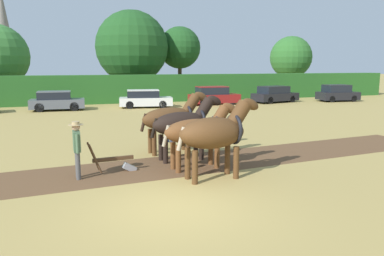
% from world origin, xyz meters
% --- Properties ---
extents(ground_plane, '(240.00, 240.00, 0.00)m').
position_xyz_m(ground_plane, '(0.00, 0.00, 0.00)').
color(ground_plane, '#A88E4C').
extents(plowed_furrow_strip, '(31.26, 5.15, 0.01)m').
position_xyz_m(plowed_furrow_strip, '(-3.00, 3.41, 0.00)').
color(plowed_furrow_strip, brown).
rests_on(plowed_furrow_strip, ground).
extents(hedgerow, '(65.10, 1.68, 2.56)m').
position_xyz_m(hedgerow, '(0.00, 26.61, 1.28)').
color(hedgerow, '#286023').
rests_on(hedgerow, ground).
extents(tree_center, '(7.56, 7.56, 9.11)m').
position_xyz_m(tree_center, '(4.76, 31.49, 5.33)').
color(tree_center, brown).
rests_on(tree_center, ground).
extents(tree_center_right, '(4.66, 4.66, 7.72)m').
position_xyz_m(tree_center_right, '(10.30, 32.43, 5.36)').
color(tree_center_right, '#423323').
rests_on(tree_center_right, ground).
extents(tree_right, '(5.24, 5.24, 7.07)m').
position_xyz_m(tree_right, '(25.16, 32.90, 4.43)').
color(tree_right, '#423323').
rests_on(tree_right, ground).
extents(church_spire, '(2.34, 2.34, 15.22)m').
position_xyz_m(church_spire, '(-10.26, 55.62, 7.97)').
color(church_spire, gray).
rests_on(church_spire, ground).
extents(draft_horse_lead_left, '(2.83, 1.16, 2.51)m').
position_xyz_m(draft_horse_lead_left, '(1.91, 1.90, 1.43)').
color(draft_horse_lead_left, '#513319').
rests_on(draft_horse_lead_left, ground).
extents(draft_horse_lead_right, '(2.81, 1.03, 2.25)m').
position_xyz_m(draft_horse_lead_right, '(1.82, 3.15, 1.27)').
color(draft_horse_lead_right, brown).
rests_on(draft_horse_lead_right, ground).
extents(draft_horse_trail_left, '(2.85, 1.08, 2.41)m').
position_xyz_m(draft_horse_trail_left, '(1.73, 4.41, 1.35)').
color(draft_horse_trail_left, black).
rests_on(draft_horse_trail_left, ground).
extents(draft_horse_trail_right, '(2.90, 1.10, 2.47)m').
position_xyz_m(draft_horse_trail_right, '(1.63, 5.66, 1.37)').
color(draft_horse_trail_right, '#513319').
rests_on(draft_horse_trail_right, ground).
extents(plow, '(1.58, 0.49, 1.13)m').
position_xyz_m(plow, '(-0.84, 3.58, 0.32)').
color(plow, '#4C331E').
rests_on(plow, ground).
extents(farmer_at_plow, '(0.45, 0.69, 1.77)m').
position_xyz_m(farmer_at_plow, '(-2.07, 3.24, 1.05)').
color(farmer_at_plow, '#4C4C4C').
rests_on(farmer_at_plow, ground).
extents(farmer_beside_team, '(0.45, 0.51, 1.56)m').
position_xyz_m(farmer_beside_team, '(2.08, 7.62, 0.89)').
color(farmer_beside_team, '#28334C').
rests_on(farmer_beside_team, ground).
extents(parked_car_center_left, '(4.08, 1.98, 1.49)m').
position_xyz_m(parked_car_center_left, '(-2.85, 22.13, 0.72)').
color(parked_car_center_left, '#565B66').
rests_on(parked_car_center_left, ground).
extents(parked_car_center, '(4.49, 2.42, 1.46)m').
position_xyz_m(parked_car_center, '(4.01, 21.88, 0.70)').
color(parked_car_center, silver).
rests_on(parked_car_center, ground).
extents(parked_car_center_right, '(4.40, 1.73, 1.61)m').
position_xyz_m(parked_car_center_right, '(10.23, 22.21, 0.77)').
color(parked_car_center_right, maroon).
rests_on(parked_car_center_right, ground).
extents(parked_car_right, '(4.74, 2.68, 1.53)m').
position_xyz_m(parked_car_right, '(16.37, 22.13, 0.74)').
color(parked_car_right, black).
rests_on(parked_car_right, ground).
extents(parked_car_far_right, '(3.95, 2.17, 1.59)m').
position_xyz_m(parked_car_far_right, '(22.70, 21.14, 0.76)').
color(parked_car_far_right, black).
rests_on(parked_car_far_right, ground).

